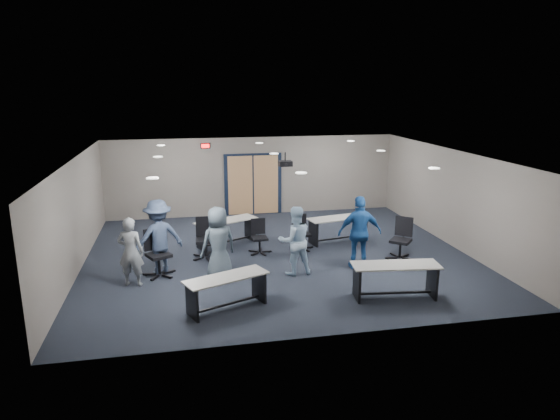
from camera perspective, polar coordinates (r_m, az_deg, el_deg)
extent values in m
plane|color=black|center=(13.42, -0.24, -5.20)|extent=(10.00, 10.00, 0.00)
cube|color=gray|center=(17.37, -3.12, 3.88)|extent=(10.00, 0.04, 2.70)
cube|color=gray|center=(8.85, 5.43, -6.42)|extent=(10.00, 0.04, 2.70)
cube|color=gray|center=(13.05, -22.32, -0.66)|extent=(0.04, 9.00, 2.70)
cube|color=gray|center=(14.81, 19.11, 1.30)|extent=(0.04, 9.00, 2.70)
cube|color=white|center=(12.78, -0.25, 6.30)|extent=(10.00, 9.00, 0.04)
cube|color=black|center=(17.40, -3.09, 2.89)|extent=(2.00, 0.06, 2.20)
cube|color=tan|center=(17.32, -4.56, 2.81)|extent=(0.85, 0.04, 2.05)
cube|color=tan|center=(17.45, -1.62, 2.94)|extent=(0.85, 0.04, 2.05)
cube|color=black|center=(17.01, -8.53, 7.27)|extent=(0.32, 0.05, 0.18)
cube|color=#FF0C0C|center=(16.98, -8.52, 7.26)|extent=(0.26, 0.02, 0.12)
cylinder|color=black|center=(13.34, 0.61, 6.11)|extent=(0.04, 0.04, 0.24)
cube|color=black|center=(13.37, 0.60, 5.35)|extent=(0.35, 0.30, 0.14)
cylinder|color=black|center=(13.22, 0.74, 5.25)|extent=(0.08, 0.03, 0.08)
cube|color=#AAA8A0|center=(10.18, -6.14, -7.65)|extent=(1.81, 1.19, 0.03)
cube|color=black|center=(10.01, -10.02, -10.35)|extent=(0.25, 0.50, 0.67)
cube|color=black|center=(10.66, -2.42, -8.57)|extent=(0.25, 0.50, 0.67)
cube|color=black|center=(10.41, -6.06, -10.66)|extent=(1.43, 0.63, 0.04)
cube|color=#AAA8A0|center=(10.90, 13.10, -6.15)|extent=(1.91, 0.83, 0.03)
cube|color=black|center=(10.82, 8.78, -8.23)|extent=(0.12, 0.57, 0.72)
cube|color=black|center=(11.30, 17.01, -7.71)|extent=(0.12, 0.57, 0.72)
cube|color=black|center=(11.13, 12.91, -9.21)|extent=(1.64, 0.25, 0.04)
cube|color=#AAA8A0|center=(14.16, -6.17, -1.22)|extent=(1.88, 1.30, 0.03)
cube|color=black|center=(13.90, -8.97, -3.17)|extent=(0.28, 0.52, 0.70)
cube|color=black|center=(14.66, -3.44, -2.10)|extent=(0.28, 0.52, 0.70)
cube|color=black|center=(14.33, -6.10, -3.58)|extent=(1.47, 0.72, 0.04)
cube|color=#AAA8A0|center=(14.47, 6.68, -0.91)|extent=(1.87, 0.93, 0.03)
cube|color=black|center=(14.21, 3.83, -2.64)|extent=(0.15, 0.55, 0.70)
cube|color=black|center=(14.96, 9.31, -1.94)|extent=(0.15, 0.55, 0.70)
cube|color=black|center=(14.64, 6.61, -3.21)|extent=(1.57, 0.36, 0.04)
cylinder|color=red|center=(14.79, 9.05, -0.35)|extent=(0.08, 0.08, 0.12)
imported|color=gray|center=(11.72, -16.69, -4.60)|extent=(0.66, 0.51, 1.60)
imported|color=#4C5C68|center=(11.68, -7.06, -3.81)|extent=(0.98, 0.80, 1.74)
imported|color=#BCDDF9|center=(11.90, 1.71, -3.51)|extent=(0.87, 0.70, 1.68)
imported|color=#19488D|center=(12.41, 9.10, -2.57)|extent=(1.11, 0.55, 1.83)
imported|color=#415275|center=(12.23, -13.70, -3.05)|extent=(1.34, 1.04, 1.83)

